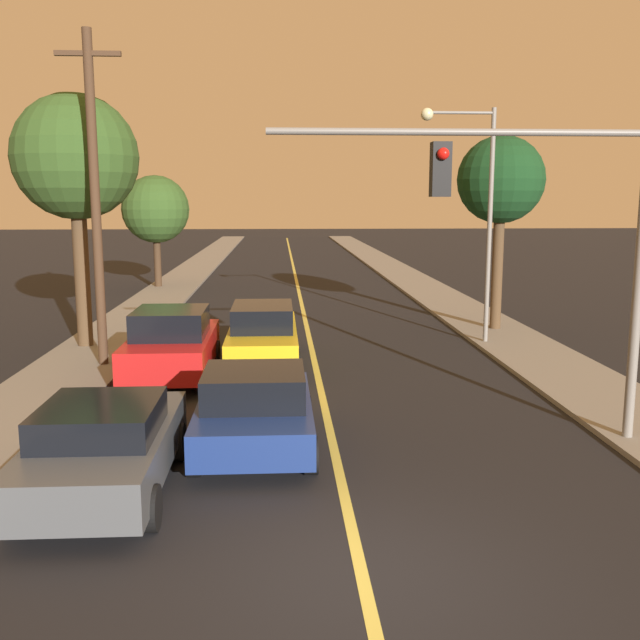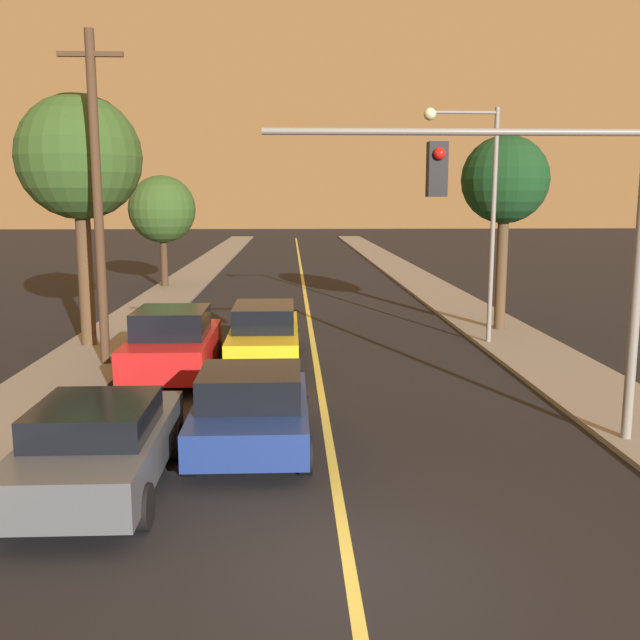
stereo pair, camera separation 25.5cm
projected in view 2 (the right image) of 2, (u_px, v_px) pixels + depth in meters
ground_plane at (351, 577)px, 8.30m from camera, size 200.00×200.00×0.00m
road_surface at (301, 271)px, 43.76m from camera, size 9.86×80.00×0.01m
sidewalk_left at (200, 271)px, 43.50m from camera, size 2.50×80.00×0.12m
sidewalk_right at (401, 270)px, 44.01m from camera, size 2.50×80.00×0.12m
car_near_lane_front at (251, 409)px, 12.44m from camera, size 2.07×3.89×1.46m
car_near_lane_second at (264, 334)px, 19.03m from camera, size 1.91×5.15×1.62m
car_outer_lane_front at (99, 445)px, 10.60m from camera, size 1.99×4.22×1.43m
car_outer_lane_second at (173, 344)px, 17.40m from camera, size 2.04×4.39×1.75m
traffic_signal_mast at (544, 218)px, 12.08m from camera, size 6.55×0.42×5.58m
streetlamp_right at (476, 192)px, 20.72m from camera, size 2.20×0.36×6.83m
utility_pole_left at (97, 195)px, 17.96m from camera, size 1.60×0.24×8.33m
tree_left_near at (79, 159)px, 20.17m from camera, size 3.52×3.52×7.18m
tree_left_far at (162, 210)px, 34.67m from camera, size 3.26×3.26×5.40m
tree_right_near at (505, 181)px, 22.83m from camera, size 2.80×2.80×6.26m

